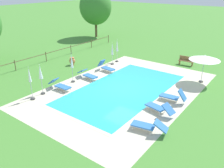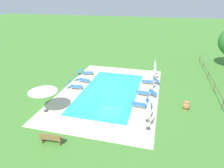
{
  "view_description": "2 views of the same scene",
  "coord_description": "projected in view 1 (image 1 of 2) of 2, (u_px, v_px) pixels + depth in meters",
  "views": [
    {
      "loc": [
        -13.88,
        -9.19,
        7.6
      ],
      "look_at": [
        -0.88,
        0.5,
        0.6
      ],
      "focal_mm": 37.35,
      "sensor_mm": 36.0,
      "label": 1
    },
    {
      "loc": [
        17.93,
        4.92,
        9.28
      ],
      "look_at": [
        0.45,
        0.38,
        1.13
      ],
      "focal_mm": 31.67,
      "sensor_mm": 36.0,
      "label": 2
    }
  ],
  "objects": [
    {
      "name": "ground_plane",
      "position": [
        124.0,
        89.0,
        18.27
      ],
      "size": [
        160.0,
        160.0,
        0.0
      ],
      "primitive_type": "plane",
      "color": "#478433"
    },
    {
      "name": "pool_deck_paving",
      "position": [
        124.0,
        89.0,
        18.27
      ],
      "size": [
        15.12,
        10.05,
        0.01
      ],
      "primitive_type": "cube",
      "color": "beige",
      "rests_on": "ground"
    },
    {
      "name": "swimming_pool_water",
      "position": [
        124.0,
        89.0,
        18.27
      ],
      "size": [
        10.77,
        5.7,
        0.01
      ],
      "primitive_type": "cube",
      "color": "#2DB7C6",
      "rests_on": "ground"
    },
    {
      "name": "pool_coping_rim",
      "position": [
        124.0,
        89.0,
        18.26
      ],
      "size": [
        11.25,
        6.18,
        0.01
      ],
      "color": "beige",
      "rests_on": "ground"
    },
    {
      "name": "sun_lounger_north_near_steps",
      "position": [
        106.0,
        67.0,
        21.87
      ],
      "size": [
        0.8,
        1.87,
        1.02
      ],
      "color": "#3370BC",
      "rests_on": "ground"
    },
    {
      "name": "sun_lounger_north_mid",
      "position": [
        148.0,
        126.0,
        12.9
      ],
      "size": [
        1.0,
        2.11,
        0.79
      ],
      "color": "#3370BC",
      "rests_on": "ground"
    },
    {
      "name": "sun_lounger_north_far",
      "position": [
        60.0,
        85.0,
        18.05
      ],
      "size": [
        0.66,
        2.01,
        0.84
      ],
      "color": "#3370BC",
      "rests_on": "ground"
    },
    {
      "name": "sun_lounger_north_end",
      "position": [
        159.0,
        107.0,
        14.78
      ],
      "size": [
        0.98,
        2.09,
        0.82
      ],
      "color": "#3370BC",
      "rests_on": "ground"
    },
    {
      "name": "sun_lounger_south_near_corner",
      "position": [
        173.0,
        96.0,
        16.2
      ],
      "size": [
        0.75,
        1.86,
        1.02
      ],
      "color": "#3370BC",
      "rests_on": "ground"
    },
    {
      "name": "sun_lounger_south_mid",
      "position": [
        88.0,
        75.0,
        20.14
      ],
      "size": [
        0.79,
        2.09,
        0.77
      ],
      "color": "#3370BC",
      "rests_on": "ground"
    },
    {
      "name": "patio_umbrella_open_foreground",
      "position": [
        205.0,
        58.0,
        18.75
      ],
      "size": [
        2.44,
        2.44,
        2.34
      ],
      "color": "#383838",
      "rests_on": "ground"
    },
    {
      "name": "patio_umbrella_closed_row_west",
      "position": [
        112.0,
        50.0,
        23.28
      ],
      "size": [
        0.32,
        0.32,
        2.3
      ],
      "color": "#383838",
      "rests_on": "ground"
    },
    {
      "name": "patio_umbrella_closed_row_mid_west",
      "position": [
        40.0,
        74.0,
        16.83
      ],
      "size": [
        0.32,
        0.32,
        2.34
      ],
      "color": "#383838",
      "rests_on": "ground"
    },
    {
      "name": "patio_umbrella_closed_row_centre",
      "position": [
        72.0,
        63.0,
        18.92
      ],
      "size": [
        0.32,
        0.32,
        2.54
      ],
      "color": "#383838",
      "rests_on": "ground"
    },
    {
      "name": "patio_umbrella_closed_row_mid_east",
      "position": [
        30.0,
        78.0,
        16.01
      ],
      "size": [
        0.32,
        0.32,
        2.46
      ],
      "color": "#383838",
      "rests_on": "ground"
    },
    {
      "name": "patio_umbrella_closed_row_east",
      "position": [
        117.0,
        47.0,
        24.04
      ],
      "size": [
        0.32,
        0.32,
        2.47
      ],
      "color": "#383838",
      "rests_on": "ground"
    },
    {
      "name": "wooden_bench_lawn_side",
      "position": [
        186.0,
        61.0,
        23.5
      ],
      "size": [
        0.54,
        1.52,
        0.87
      ],
      "color": "olive",
      "rests_on": "ground"
    },
    {
      "name": "terracotta_urn_near_fence",
      "position": [
        72.0,
        61.0,
        23.48
      ],
      "size": [
        0.59,
        0.59,
        0.8
      ],
      "color": "#C67547",
      "rests_on": "ground"
    },
    {
      "name": "perimeter_fence",
      "position": [
        31.0,
        59.0,
        23.15
      ],
      "size": [
        25.35,
        0.08,
        1.05
      ],
      "color": "brown",
      "rests_on": "ground"
    },
    {
      "name": "tree_centre",
      "position": [
        96.0,
        7.0,
        34.42
      ],
      "size": [
        4.73,
        4.73,
        7.04
      ],
      "color": "brown",
      "rests_on": "ground"
    }
  ]
}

